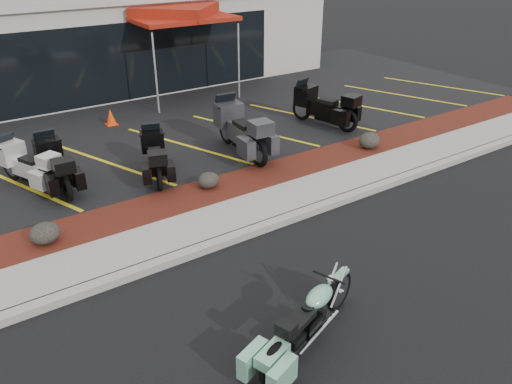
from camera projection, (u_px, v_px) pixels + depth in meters
ground at (314, 241)px, 9.89m from camera, size 90.00×90.00×0.00m
curb at (287, 219)px, 10.52m from camera, size 24.00×0.25×0.15m
sidewalk at (268, 205)px, 11.03m from camera, size 24.00×1.20×0.15m
mulch_bed at (239, 185)px, 11.92m from camera, size 24.00×1.20×0.16m
upper_lot at (150, 122)px, 15.91m from camera, size 26.00×9.60×0.15m
dealership_building at (82, 31)px, 19.65m from camera, size 18.00×8.16×4.00m
boulder_left at (45, 233)px, 9.46m from camera, size 0.58×0.49×0.41m
boulder_mid at (208, 180)px, 11.54m from camera, size 0.52×0.44×0.37m
boulder_right at (369, 140)px, 13.67m from camera, size 0.62×0.52×0.44m
hero_cruiser at (340, 286)px, 7.90m from camera, size 2.66×1.49×0.91m
touring_white at (9, 157)px, 11.77m from camera, size 1.52×2.13×1.16m
touring_black_front at (48, 154)px, 11.90m from camera, size 0.80×2.07×1.20m
touring_black_mid at (152, 145)px, 12.49m from camera, size 1.33×2.11×1.15m
touring_grey at (226, 119)px, 13.77m from camera, size 1.13×2.57×1.46m
touring_black_rear at (302, 99)px, 15.58m from camera, size 1.46×2.45×1.34m
traffic_cone at (111, 117)px, 15.38m from camera, size 0.43×0.43×0.50m
popup_canopy at (175, 13)px, 17.14m from camera, size 4.41×4.41×3.12m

